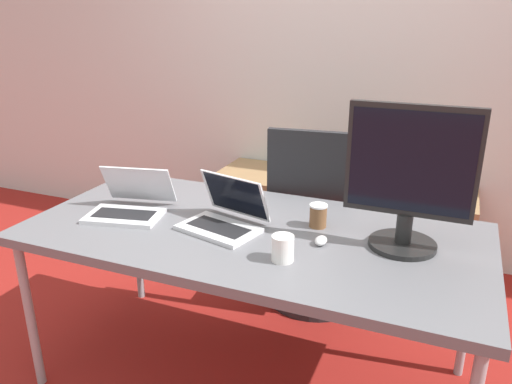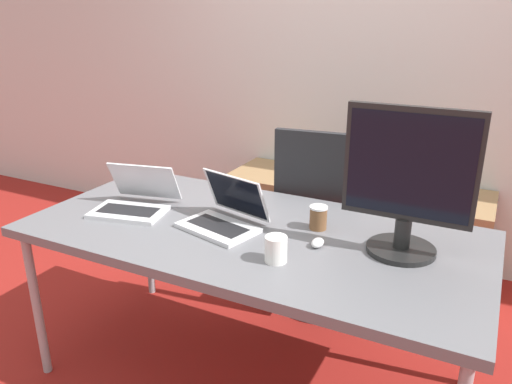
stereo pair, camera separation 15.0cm
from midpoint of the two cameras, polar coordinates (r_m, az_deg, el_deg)
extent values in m
plane|color=maroon|center=(2.48, -2.28, -20.45)|extent=(14.00, 14.00, 0.00)
cube|color=silver|center=(3.37, 8.79, 14.55)|extent=(10.00, 0.05, 2.60)
cube|color=slate|center=(2.08, -2.56, -4.83)|extent=(1.89, 0.91, 0.04)
cylinder|color=#99999E|center=(2.48, -26.06, -12.59)|extent=(0.04, 0.04, 0.72)
cylinder|color=#99999E|center=(2.97, -14.88, -5.58)|extent=(0.04, 0.04, 0.72)
cylinder|color=#99999E|center=(2.45, 21.51, -12.27)|extent=(0.04, 0.04, 0.72)
cylinder|color=#232326|center=(3.06, 5.16, -11.43)|extent=(0.56, 0.56, 0.04)
cylinder|color=gray|center=(2.95, 5.29, -7.85)|extent=(0.05, 0.05, 0.39)
cube|color=#232326|center=(2.86, 5.42, -4.36)|extent=(0.53, 0.53, 0.07)
cube|color=#232326|center=(2.50, 4.53, 0.27)|extent=(0.44, 0.09, 0.60)
cube|color=#99754C|center=(3.48, -0.65, -2.23)|extent=(0.56, 0.52, 0.58)
cube|color=olive|center=(3.26, -2.45, -3.84)|extent=(0.51, 0.01, 0.46)
cube|color=#99754C|center=(3.25, 17.36, -4.91)|extent=(0.56, 0.52, 0.58)
cube|color=olive|center=(3.01, 16.84, -6.87)|extent=(0.51, 0.01, 0.46)
cube|color=silver|center=(2.06, -6.40, -4.24)|extent=(0.36, 0.27, 0.02)
cube|color=black|center=(2.06, -6.41, -4.00)|extent=(0.28, 0.17, 0.00)
cube|color=silver|center=(2.12, -4.44, -0.41)|extent=(0.33, 0.16, 0.19)
cube|color=black|center=(2.12, -4.47, -0.41)|extent=(0.30, 0.14, 0.17)
cube|color=silver|center=(2.27, -16.68, -2.66)|extent=(0.36, 0.27, 0.02)
cube|color=black|center=(2.27, -16.71, -2.44)|extent=(0.28, 0.17, 0.00)
cube|color=silver|center=(2.35, -15.04, 0.86)|extent=(0.33, 0.17, 0.18)
cube|color=black|center=(2.34, -15.14, 0.89)|extent=(0.31, 0.15, 0.17)
cylinder|color=black|center=(1.98, 14.29, -5.84)|extent=(0.26, 0.26, 0.02)
cylinder|color=black|center=(1.95, 14.46, -4.06)|extent=(0.06, 0.06, 0.11)
cube|color=black|center=(1.86, 15.16, 3.38)|extent=(0.47, 0.03, 0.41)
cube|color=black|center=(1.85, 15.09, 3.25)|extent=(0.44, 0.00, 0.37)
ellipsoid|color=silver|center=(1.94, 5.23, -5.59)|extent=(0.05, 0.07, 0.03)
cylinder|color=white|center=(1.80, 0.68, -6.49)|extent=(0.08, 0.08, 0.10)
cylinder|color=brown|center=(2.09, 5.07, -2.85)|extent=(0.07, 0.07, 0.09)
cylinder|color=white|center=(2.07, 5.11, -1.58)|extent=(0.08, 0.08, 0.01)
camera|label=1|loc=(0.08, -92.10, -0.76)|focal=35.00mm
camera|label=2|loc=(0.08, 87.90, 0.76)|focal=35.00mm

